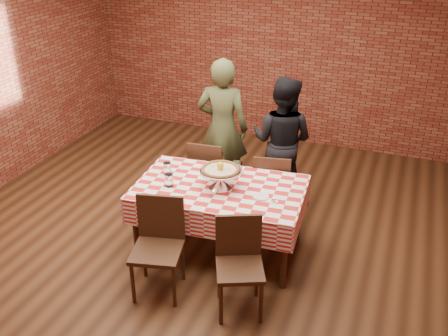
{
  "coord_description": "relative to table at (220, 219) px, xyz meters",
  "views": [
    {
      "loc": [
        2.04,
        -4.2,
        3.2
      ],
      "look_at": [
        0.43,
        -0.0,
        0.92
      ],
      "focal_mm": 40.66,
      "sensor_mm": 36.0,
      "label": 1
    }
  ],
  "objects": [
    {
      "name": "side_plate",
      "position": [
        0.45,
        -0.05,
        0.39
      ],
      "size": [
        0.17,
        0.17,
        0.01
      ],
      "primitive_type": "cylinder",
      "rotation": [
        0.0,
        0.0,
        0.08
      ],
      "color": "white",
      "rests_on": "tablecloth"
    },
    {
      "name": "diner_black",
      "position": [
        0.3,
        1.25,
        0.41
      ],
      "size": [
        0.83,
        0.68,
        1.57
      ],
      "primitive_type": "imported",
      "rotation": [
        0.0,
        0.0,
        3.02
      ],
      "color": "black",
      "rests_on": "ground"
    },
    {
      "name": "ground",
      "position": [
        -0.42,
        0.09,
        -0.38
      ],
      "size": [
        6.0,
        6.0,
        0.0
      ],
      "primitive_type": "plane",
      "color": "black",
      "rests_on": "ground"
    },
    {
      "name": "chair_near_left",
      "position": [
        -0.29,
        -0.82,
        0.09
      ],
      "size": [
        0.53,
        0.53,
        0.92
      ],
      "primitive_type": null,
      "rotation": [
        0.0,
        0.0,
        0.23
      ],
      "color": "#3C2214",
      "rests_on": "ground"
    },
    {
      "name": "table",
      "position": [
        0.0,
        0.0,
        0.0
      ],
      "size": [
        1.73,
        1.12,
        0.75
      ],
      "primitive_type": "cube",
      "rotation": [
        0.0,
        0.0,
        0.08
      ],
      "color": "#3C2214",
      "rests_on": "ground"
    },
    {
      "name": "back_wall",
      "position": [
        -0.42,
        3.09,
        1.08
      ],
      "size": [
        5.5,
        0.0,
        5.5
      ],
      "primitive_type": "plane",
      "rotation": [
        1.57,
        0.0,
        0.0
      ],
      "color": "maroon",
      "rests_on": "ground"
    },
    {
      "name": "lemon",
      "position": [
        0.01,
        -0.01,
        0.62
      ],
      "size": [
        0.09,
        0.09,
        0.08
      ],
      "primitive_type": "ellipsoid",
      "rotation": [
        0.0,
        0.0,
        0.42
      ],
      "color": "yellow",
      "rests_on": "pizza"
    },
    {
      "name": "pizza_stand",
      "position": [
        0.01,
        -0.01,
        0.48
      ],
      "size": [
        0.55,
        0.55,
        0.18
      ],
      "primitive_type": null,
      "rotation": [
        0.0,
        0.0,
        0.42
      ],
      "color": "silver",
      "rests_on": "tablecloth"
    },
    {
      "name": "diner_olive",
      "position": [
        -0.43,
        1.2,
        0.49
      ],
      "size": [
        0.67,
        0.48,
        1.72
      ],
      "primitive_type": "imported",
      "rotation": [
        0.0,
        0.0,
        3.26
      ],
      "color": "#424A29",
      "rests_on": "ground"
    },
    {
      "name": "condiment_caddy",
      "position": [
        0.06,
        0.34,
        0.45
      ],
      "size": [
        0.1,
        0.08,
        0.13
      ],
      "primitive_type": "cube",
      "rotation": [
        0.0,
        0.0,
        0.11
      ],
      "color": "silver",
      "rests_on": "tablecloth"
    },
    {
      "name": "chair_far_left",
      "position": [
        -0.44,
        0.79,
        0.07
      ],
      "size": [
        0.44,
        0.44,
        0.89
      ],
      "primitive_type": null,
      "rotation": [
        0.0,
        0.0,
        3.23
      ],
      "color": "#3C2214",
      "rests_on": "ground"
    },
    {
      "name": "water_glass_left",
      "position": [
        -0.47,
        -0.17,
        0.45
      ],
      "size": [
        0.09,
        0.09,
        0.13
      ],
      "primitive_type": "cylinder",
      "rotation": [
        0.0,
        0.0,
        0.08
      ],
      "color": "white",
      "rests_on": "tablecloth"
    },
    {
      "name": "chair_far_right",
      "position": [
        0.34,
        0.74,
        0.07
      ],
      "size": [
        0.47,
        0.47,
        0.88
      ],
      "primitive_type": null,
      "rotation": [
        0.0,
        0.0,
        3.34
      ],
      "color": "#3C2214",
      "rests_on": "ground"
    },
    {
      "name": "tablecloth",
      "position": [
        -0.0,
        0.0,
        0.24
      ],
      "size": [
        1.77,
        1.16,
        0.28
      ],
      "primitive_type": null,
      "rotation": [
        0.0,
        0.0,
        0.08
      ],
      "color": "red",
      "rests_on": "table"
    },
    {
      "name": "chair_near_right",
      "position": [
        0.49,
        -0.79,
        0.07
      ],
      "size": [
        0.53,
        0.53,
        0.88
      ],
      "primitive_type": null,
      "rotation": [
        0.0,
        0.0,
        0.42
      ],
      "color": "#3C2214",
      "rests_on": "ground"
    },
    {
      "name": "sweetener_packet_a",
      "position": [
        0.58,
        -0.11,
        0.39
      ],
      "size": [
        0.06,
        0.06,
        0.0
      ],
      "primitive_type": "cube",
      "rotation": [
        0.0,
        0.0,
        0.75
      ],
      "color": "white",
      "rests_on": "tablecloth"
    },
    {
      "name": "pizza",
      "position": [
        0.01,
        -0.01,
        0.57
      ],
      "size": [
        0.5,
        0.5,
        0.03
      ],
      "primitive_type": "cylinder",
      "rotation": [
        0.0,
        0.0,
        0.42
      ],
      "color": "beige",
      "rests_on": "pizza_stand"
    },
    {
      "name": "water_glass_right",
      "position": [
        -0.6,
        0.05,
        0.45
      ],
      "size": [
        0.09,
        0.09,
        0.13
      ],
      "primitive_type": "cylinder",
      "rotation": [
        0.0,
        0.0,
        0.08
      ],
      "color": "white",
      "rests_on": "tablecloth"
    },
    {
      "name": "sweetener_packet_b",
      "position": [
        0.6,
        -0.09,
        0.39
      ],
      "size": [
        0.06,
        0.05,
        0.0
      ],
      "primitive_type": "cube",
      "rotation": [
        0.0,
        0.0,
        0.29
      ],
      "color": "white",
      "rests_on": "tablecloth"
    }
  ]
}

